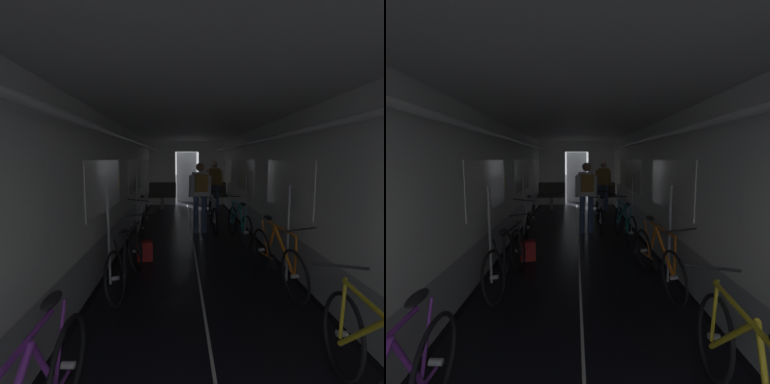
# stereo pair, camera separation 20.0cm
# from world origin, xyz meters

# --- Properties ---
(train_car_shell) EXTENTS (3.14, 12.34, 2.57)m
(train_car_shell) POSITION_xyz_m (-0.00, 3.60, 1.70)
(train_car_shell) COLOR black
(train_car_shell) RESTS_ON ground
(bench_seat_far_left) EXTENTS (0.98, 0.51, 0.95)m
(bench_seat_far_left) POSITION_xyz_m (-0.90, 8.07, 0.57)
(bench_seat_far_left) COLOR gray
(bench_seat_far_left) RESTS_ON ground
(bench_seat_far_right) EXTENTS (0.98, 0.51, 0.95)m
(bench_seat_far_right) POSITION_xyz_m (0.90, 8.07, 0.57)
(bench_seat_far_right) COLOR gray
(bench_seat_far_right) RESTS_ON ground
(bicycle_teal) EXTENTS (0.44, 1.69, 0.95)m
(bicycle_teal) POSITION_xyz_m (0.98, 4.07, 0.38)
(bicycle_teal) COLOR black
(bicycle_teal) RESTS_ON ground
(bicycle_orange) EXTENTS (0.45, 1.69, 0.95)m
(bicycle_orange) POSITION_xyz_m (1.07, 2.01, 0.38)
(bicycle_orange) COLOR black
(bicycle_orange) RESTS_ON ground
(bicycle_yellow) EXTENTS (0.44, 1.69, 0.95)m
(bicycle_yellow) POSITION_xyz_m (1.00, -0.15, 0.38)
(bicycle_yellow) COLOR black
(bicycle_yellow) RESTS_ON ground
(bicycle_black) EXTENTS (0.48, 1.70, 0.96)m
(bicycle_black) POSITION_xyz_m (-1.01, 2.03, 0.38)
(bicycle_black) COLOR black
(bicycle_black) RESTS_ON ground
(bicycle_white) EXTENTS (0.44, 1.69, 0.95)m
(bicycle_white) POSITION_xyz_m (-1.11, 4.55, 0.38)
(bicycle_white) COLOR black
(bicycle_white) RESTS_ON ground
(person_cyclist_aisle) EXTENTS (0.55, 0.40, 1.69)m
(person_cyclist_aisle) POSITION_xyz_m (0.21, 4.78, 1.02)
(person_cyclist_aisle) COLOR #384C75
(person_cyclist_aisle) RESTS_ON ground
(bicycle_silver_in_aisle) EXTENTS (0.44, 1.69, 0.94)m
(bicycle_silver_in_aisle) POSITION_xyz_m (0.54, 5.05, 0.38)
(bicycle_silver_in_aisle) COLOR black
(bicycle_silver_in_aisle) RESTS_ON ground
(person_standing_near_bench) EXTENTS (0.53, 0.23, 1.69)m
(person_standing_near_bench) POSITION_xyz_m (0.90, 7.70, 0.98)
(person_standing_near_bench) COLOR #384C75
(person_standing_near_bench) RESTS_ON ground
(backpack_on_floor) EXTENTS (0.30, 0.25, 0.34)m
(backpack_on_floor) POSITION_xyz_m (-0.90, 3.02, 0.17)
(backpack_on_floor) COLOR maroon
(backpack_on_floor) RESTS_ON ground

